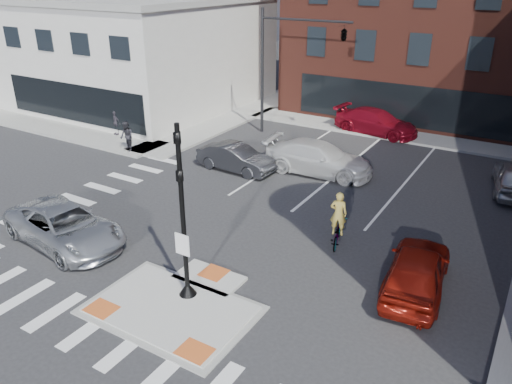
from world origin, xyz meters
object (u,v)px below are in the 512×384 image
Objects in this scene: pedestrian_a at (127,136)px; pedestrian_b at (116,123)px; silver_suv at (65,226)px; bg_car_red at (376,122)px; white_pickup at (318,158)px; red_sedan at (417,270)px; cyclist at (337,227)px; bg_car_dark at (236,158)px.

pedestrian_b is at bearing 166.06° from pedestrian_a.
bg_car_red reaches higher than silver_suv.
white_pickup is 3.72× the size of pedestrian_b.
pedestrian_a is at bearing 39.42° from silver_suv.
white_pickup reaches higher than red_sedan.
white_pickup is (5.45, 12.28, 0.07)m from silver_suv.
pedestrian_a reaches higher than silver_suv.
bg_car_red is at bearing 65.12° from pedestrian_a.
cyclist is 1.44× the size of pedestrian_b.
pedestrian_a is 1.13× the size of pedestrian_b.
pedestrian_a is at bearing 101.39° from white_pickup.
bg_car_red is at bearing -7.76° from silver_suv.
pedestrian_b reaches higher than red_sedan.
bg_car_dark is at bearing 165.17° from bg_car_red.
silver_suv is 10.91m from pedestrian_a.
bg_car_red is at bearing -5.86° from white_pickup.
red_sedan is 2.67× the size of pedestrian_a.
pedestrian_a reaches higher than pedestrian_b.
red_sedan reaches higher than silver_suv.
silver_suv is 13.54m from red_sedan.
bg_car_dark is at bearing 112.83° from white_pickup.
bg_car_red is 2.46× the size of cyclist.
silver_suv is at bearing 174.58° from bg_car_dark.
white_pickup reaches higher than bg_car_red.
red_sedan is 3.89m from cyclist.
cyclist is 1.27× the size of pedestrian_a.
silver_suv is at bearing -46.06° from pedestrian_b.
pedestrian_b is at bearing 45.34° from silver_suv.
pedestrian_a is at bearing -28.83° from cyclist.
pedestrian_b is at bearing 86.85° from bg_car_dark.
pedestrian_b is at bearing 130.97° from bg_car_red.
cyclist is at bearing -117.91° from bg_car_dark.
silver_suv is 10.92m from cyclist.
bg_car_red is at bearing -19.99° from bg_car_dark.
red_sedan is 18.17m from bg_car_red.
cyclist is (-3.56, 1.56, -0.05)m from red_sedan.
pedestrian_b is (-8.68, 11.28, 0.16)m from silver_suv.
red_sedan reaches higher than bg_car_dark.
pedestrian_b reaches higher than silver_suv.
red_sedan is at bearing 141.09° from cyclist.
white_pickup is 11.57m from pedestrian_a.
cyclist reaches higher than bg_car_red.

